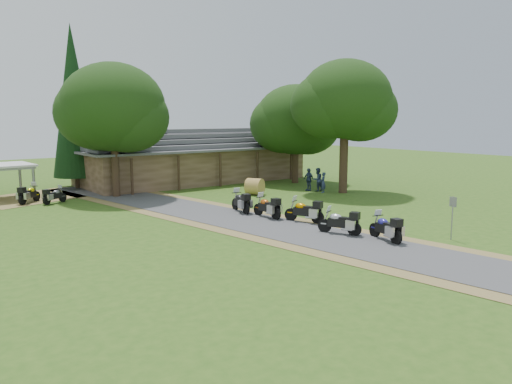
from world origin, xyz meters
TOP-DOWN VIEW (x-y plane):
  - ground at (0.00, 0.00)m, footprint 120.00×120.00m
  - driveway at (-0.50, 4.00)m, footprint 51.95×51.95m
  - lodge at (6.00, 24.00)m, footprint 21.40×9.40m
  - motorcycle_row_a at (1.87, -1.25)m, footprint 1.11×2.13m
  - motorcycle_row_b at (1.09, 1.00)m, footprint 1.38×2.12m
  - motorcycle_row_c at (1.65, 4.24)m, footprint 1.43×2.21m
  - motorcycle_row_d at (0.81, 6.55)m, footprint 0.71×2.09m
  - motorcycle_row_e at (0.57, 8.91)m, footprint 1.07×2.18m
  - motorcycle_carport_a at (-9.12, 20.50)m, footprint 1.91×1.83m
  - motorcycle_carport_b at (-7.77, 19.27)m, footprint 1.82×1.30m
  - person_a at (10.46, 11.61)m, footprint 0.66×0.61m
  - person_b at (10.67, 12.46)m, footprint 0.65×0.48m
  - person_c at (10.30, 13.10)m, footprint 0.44×0.61m
  - hay_bale at (5.50, 13.97)m, footprint 1.67×1.62m
  - sign_post at (4.56, -3.08)m, footprint 0.38×0.06m
  - oak_lodge_left at (-3.24, 19.57)m, footprint 7.61×7.61m
  - oak_lodge_right at (12.75, 17.49)m, footprint 7.32×7.32m
  - oak_driveway at (11.72, 10.67)m, footprint 7.16×7.16m
  - cedar_near at (-4.07, 25.89)m, footprint 3.77×3.77m

SIDE VIEW (x-z plane):
  - ground at x=0.00m, z-range 0.00..0.00m
  - driveway at x=-0.50m, z-range 0.00..0.00m
  - motorcycle_carport_b at x=-7.77m, z-range 0.00..1.20m
  - hay_bale at x=5.50m, z-range 0.00..1.28m
  - motorcycle_carport_a at x=-9.12m, z-range 0.00..1.37m
  - motorcycle_row_b at x=1.09m, z-range 0.00..1.38m
  - motorcycle_row_a at x=1.87m, z-range 0.00..1.39m
  - motorcycle_row_d at x=0.81m, z-range 0.00..1.42m
  - motorcycle_row_e at x=0.57m, z-range 0.00..1.43m
  - motorcycle_row_c at x=1.65m, z-range 0.00..1.44m
  - person_a at x=10.46m, z-range 0.00..1.89m
  - sign_post at x=4.56m, z-range 0.00..2.13m
  - person_c at x=10.30m, z-range 0.00..2.15m
  - person_b at x=10.67m, z-range 0.00..2.20m
  - lodge at x=6.00m, z-range 0.00..4.90m
  - oak_lodge_right at x=12.75m, z-range 0.00..9.16m
  - oak_lodge_left at x=-3.24m, z-range 0.00..10.69m
  - oak_driveway at x=11.72m, z-range 0.00..11.70m
  - cedar_near at x=-4.07m, z-range 0.00..13.41m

